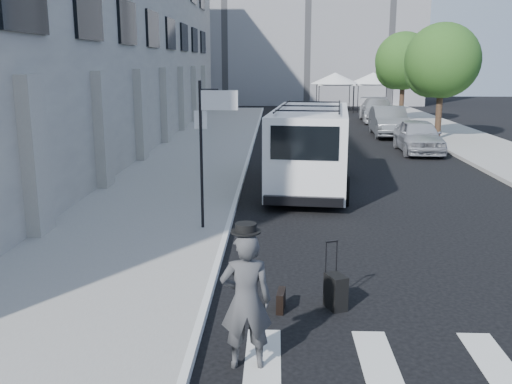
# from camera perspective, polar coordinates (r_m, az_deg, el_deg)

# --- Properties ---
(ground) EXTENTS (120.00, 120.00, 0.00)m
(ground) POSITION_cam_1_polar(r_m,az_deg,el_deg) (10.86, 6.39, -9.18)
(ground) COLOR black
(ground) RESTS_ON ground
(sidewalk_left) EXTENTS (4.50, 48.00, 0.15)m
(sidewalk_left) POSITION_cam_1_polar(r_m,az_deg,el_deg) (26.56, -5.40, 4.20)
(sidewalk_left) COLOR gray
(sidewalk_left) RESTS_ON ground
(sidewalk_right) EXTENTS (4.00, 56.00, 0.15)m
(sidewalk_right) POSITION_cam_1_polar(r_m,az_deg,el_deg) (31.86, 20.07, 4.92)
(sidewalk_right) COLOR gray
(sidewalk_right) RESTS_ON ground
(building_left) EXTENTS (10.00, 44.00, 12.00)m
(building_left) POSITION_cam_1_polar(r_m,az_deg,el_deg) (30.05, -19.53, 15.88)
(building_left) COLOR gray
(building_left) RESTS_ON ground
(sign_pole) EXTENTS (1.03, 0.07, 3.50)m
(sign_pole) POSITION_cam_1_polar(r_m,az_deg,el_deg) (13.40, -4.55, 6.80)
(sign_pole) COLOR black
(sign_pole) RESTS_ON sidewalk_left
(tree_near) EXTENTS (3.80, 3.83, 6.03)m
(tree_near) POSITION_cam_1_polar(r_m,az_deg,el_deg) (31.32, 17.87, 12.12)
(tree_near) COLOR black
(tree_near) RESTS_ON ground
(tree_far) EXTENTS (3.80, 3.83, 6.03)m
(tree_far) POSITION_cam_1_polar(r_m,az_deg,el_deg) (40.06, 14.37, 12.37)
(tree_far) COLOR black
(tree_far) RESTS_ON ground
(tent_left) EXTENTS (4.00, 4.00, 3.20)m
(tent_left) POSITION_cam_1_polar(r_m,az_deg,el_deg) (48.30, 7.92, 11.17)
(tent_left) COLOR black
(tent_left) RESTS_ON ground
(tent_right) EXTENTS (4.00, 4.00, 3.20)m
(tent_right) POSITION_cam_1_polar(r_m,az_deg,el_deg) (49.21, 11.64, 11.06)
(tent_right) COLOR black
(tent_right) RESTS_ON ground
(businessman) EXTENTS (0.73, 0.51, 1.91)m
(businessman) POSITION_cam_1_polar(r_m,az_deg,el_deg) (7.73, -1.00, -10.83)
(businessman) COLOR #3D3D3F
(businessman) RESTS_ON ground
(briefcase) EXTENTS (0.17, 0.45, 0.34)m
(briefcase) POSITION_cam_1_polar(r_m,az_deg,el_deg) (9.71, 2.51, -10.79)
(briefcase) COLOR black
(briefcase) RESTS_ON ground
(suitcase) EXTENTS (0.40, 0.48, 1.14)m
(suitcase) POSITION_cam_1_polar(r_m,az_deg,el_deg) (9.81, 7.97, -9.81)
(suitcase) COLOR black
(suitcase) RESTS_ON ground
(cargo_van) EXTENTS (3.04, 7.19, 2.61)m
(cargo_van) POSITION_cam_1_polar(r_m,az_deg,el_deg) (18.70, 5.47, 4.45)
(cargo_van) COLOR white
(cargo_van) RESTS_ON ground
(parked_car_a) EXTENTS (1.96, 4.53, 1.52)m
(parked_car_a) POSITION_cam_1_polar(r_m,az_deg,el_deg) (27.11, 15.94, 5.40)
(parked_car_a) COLOR #A7A8AF
(parked_car_a) RESTS_ON ground
(parked_car_b) EXTENTS (1.98, 5.04, 1.63)m
(parked_car_b) POSITION_cam_1_polar(r_m,az_deg,el_deg) (32.90, 13.12, 6.90)
(parked_car_b) COLOR slate
(parked_car_b) RESTS_ON ground
(parked_car_c) EXTENTS (2.55, 5.65, 1.61)m
(parked_car_c) POSITION_cam_1_polar(r_m,az_deg,el_deg) (40.68, 12.07, 8.02)
(parked_car_c) COLOR #A4A6AC
(parked_car_c) RESTS_ON ground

